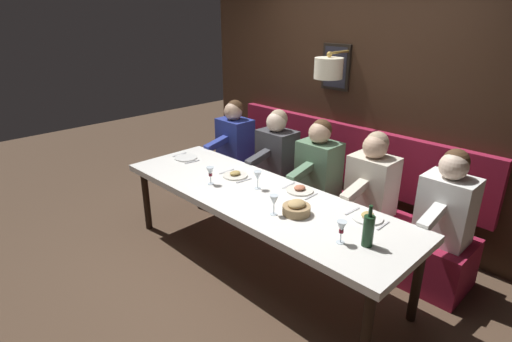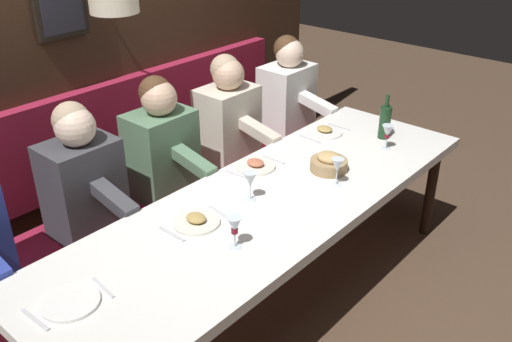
{
  "view_description": "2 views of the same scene",
  "coord_description": "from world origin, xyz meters",
  "px_view_note": "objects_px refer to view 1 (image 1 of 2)",
  "views": [
    {
      "loc": [
        -2.25,
        -2.27,
        2.22
      ],
      "look_at": [
        0.05,
        0.07,
        0.92
      ],
      "focal_mm": 28.42,
      "sensor_mm": 36.0,
      "label": 1
    },
    {
      "loc": [
        -1.63,
        2.01,
        2.27
      ],
      "look_at": [
        0.05,
        0.07,
        0.92
      ],
      "focal_mm": 39.02,
      "sensor_mm": 36.0,
      "label": 2
    }
  ],
  "objects_px": {
    "wine_glass_1": "(342,228)",
    "bread_bowl": "(296,208)",
    "wine_glass_3": "(258,176)",
    "diner_near": "(372,177)",
    "wine_glass_2": "(210,172)",
    "diner_middle": "(319,161)",
    "diner_far": "(277,148)",
    "wine_bottle": "(368,230)",
    "wine_glass_0": "(274,201)",
    "diner_farthest": "(234,135)",
    "dining_table": "(258,200)",
    "diner_nearest": "(448,200)"
  },
  "relations": [
    {
      "from": "bread_bowl",
      "to": "diner_near",
      "type": "bearing_deg",
      "value": -7.07
    },
    {
      "from": "wine_glass_0",
      "to": "wine_bottle",
      "type": "distance_m",
      "value": 0.76
    },
    {
      "from": "wine_glass_0",
      "to": "wine_glass_2",
      "type": "bearing_deg",
      "value": 88.29
    },
    {
      "from": "wine_glass_2",
      "to": "wine_glass_3",
      "type": "bearing_deg",
      "value": -58.01
    },
    {
      "from": "diner_farthest",
      "to": "wine_bottle",
      "type": "height_order",
      "value": "diner_farthest"
    },
    {
      "from": "diner_nearest",
      "to": "bread_bowl",
      "type": "height_order",
      "value": "diner_nearest"
    },
    {
      "from": "diner_middle",
      "to": "wine_glass_0",
      "type": "xyz_separation_m",
      "value": [
        -1.06,
        -0.37,
        0.04
      ]
    },
    {
      "from": "diner_near",
      "to": "bread_bowl",
      "type": "distance_m",
      "value": 0.93
    },
    {
      "from": "diner_middle",
      "to": "wine_glass_3",
      "type": "bearing_deg",
      "value": 175.22
    },
    {
      "from": "diner_farthest",
      "to": "wine_bottle",
      "type": "relative_size",
      "value": 2.64
    },
    {
      "from": "wine_glass_1",
      "to": "wine_glass_3",
      "type": "xyz_separation_m",
      "value": [
        0.24,
        1.04,
        0.0
      ]
    },
    {
      "from": "wine_glass_1",
      "to": "bread_bowl",
      "type": "bearing_deg",
      "value": 77.39
    },
    {
      "from": "wine_bottle",
      "to": "wine_glass_2",
      "type": "bearing_deg",
      "value": 93.6
    },
    {
      "from": "diner_near",
      "to": "wine_glass_0",
      "type": "distance_m",
      "value": 1.09
    },
    {
      "from": "diner_near",
      "to": "wine_glass_3",
      "type": "distance_m",
      "value": 1.05
    },
    {
      "from": "wine_glass_2",
      "to": "diner_far",
      "type": "bearing_deg",
      "value": 7.38
    },
    {
      "from": "diner_far",
      "to": "bread_bowl",
      "type": "distance_m",
      "value": 1.41
    },
    {
      "from": "diner_far",
      "to": "wine_glass_1",
      "type": "height_order",
      "value": "diner_far"
    },
    {
      "from": "diner_near",
      "to": "diner_middle",
      "type": "bearing_deg",
      "value": 90.0
    },
    {
      "from": "diner_farthest",
      "to": "wine_glass_3",
      "type": "xyz_separation_m",
      "value": [
        -0.8,
        -1.21,
        0.04
      ]
    },
    {
      "from": "diner_far",
      "to": "wine_glass_2",
      "type": "xyz_separation_m",
      "value": [
        -1.04,
        -0.13,
        0.04
      ]
    },
    {
      "from": "wine_glass_0",
      "to": "diner_near",
      "type": "bearing_deg",
      "value": -12.38
    },
    {
      "from": "dining_table",
      "to": "wine_glass_3",
      "type": "distance_m",
      "value": 0.21
    },
    {
      "from": "diner_far",
      "to": "wine_glass_0",
      "type": "xyz_separation_m",
      "value": [
        -1.06,
        -0.95,
        0.04
      ]
    },
    {
      "from": "diner_far",
      "to": "diner_farthest",
      "type": "height_order",
      "value": "same"
    },
    {
      "from": "wine_glass_3",
      "to": "bread_bowl",
      "type": "distance_m",
      "value": 0.58
    },
    {
      "from": "diner_middle",
      "to": "diner_far",
      "type": "relative_size",
      "value": 1.0
    },
    {
      "from": "diner_near",
      "to": "wine_glass_2",
      "type": "height_order",
      "value": "diner_near"
    },
    {
      "from": "dining_table",
      "to": "wine_bottle",
      "type": "distance_m",
      "value": 1.12
    },
    {
      "from": "dining_table",
      "to": "bread_bowl",
      "type": "height_order",
      "value": "bread_bowl"
    },
    {
      "from": "wine_glass_1",
      "to": "wine_bottle",
      "type": "xyz_separation_m",
      "value": [
        0.1,
        -0.15,
        0.0
      ]
    },
    {
      "from": "diner_near",
      "to": "wine_glass_1",
      "type": "xyz_separation_m",
      "value": [
        -1.04,
        -0.37,
        0.04
      ]
    },
    {
      "from": "wine_glass_3",
      "to": "wine_bottle",
      "type": "xyz_separation_m",
      "value": [
        -0.14,
        -1.19,
        -0.0
      ]
    },
    {
      "from": "diner_near",
      "to": "diner_middle",
      "type": "xyz_separation_m",
      "value": [
        0.0,
        0.61,
        0.0
      ]
    },
    {
      "from": "diner_farthest",
      "to": "dining_table",
      "type": "bearing_deg",
      "value": -124.41
    },
    {
      "from": "wine_glass_2",
      "to": "wine_bottle",
      "type": "xyz_separation_m",
      "value": [
        0.1,
        -1.56,
        0.0
      ]
    },
    {
      "from": "diner_nearest",
      "to": "diner_near",
      "type": "distance_m",
      "value": 0.67
    },
    {
      "from": "diner_near",
      "to": "diner_far",
      "type": "height_order",
      "value": "same"
    },
    {
      "from": "wine_glass_2",
      "to": "wine_glass_0",
      "type": "bearing_deg",
      "value": -91.71
    },
    {
      "from": "diner_near",
      "to": "diner_far",
      "type": "relative_size",
      "value": 1.0
    },
    {
      "from": "wine_glass_1",
      "to": "diner_far",
      "type": "bearing_deg",
      "value": 56.3
    },
    {
      "from": "diner_nearest",
      "to": "wine_glass_3",
      "type": "relative_size",
      "value": 4.82
    },
    {
      "from": "diner_nearest",
      "to": "diner_middle",
      "type": "xyz_separation_m",
      "value": [
        0.0,
        1.28,
        0.0
      ]
    },
    {
      "from": "diner_near",
      "to": "bread_bowl",
      "type": "height_order",
      "value": "diner_near"
    },
    {
      "from": "diner_nearest",
      "to": "diner_far",
      "type": "xyz_separation_m",
      "value": [
        0.0,
        1.86,
        0.0
      ]
    },
    {
      "from": "diner_farthest",
      "to": "wine_glass_3",
      "type": "distance_m",
      "value": 1.45
    },
    {
      "from": "diner_middle",
      "to": "wine_glass_3",
      "type": "distance_m",
      "value": 0.8
    },
    {
      "from": "wine_glass_2",
      "to": "wine_glass_3",
      "type": "relative_size",
      "value": 1.0
    },
    {
      "from": "diner_near",
      "to": "wine_glass_1",
      "type": "relative_size",
      "value": 4.82
    },
    {
      "from": "wine_glass_1",
      "to": "diner_middle",
      "type": "bearing_deg",
      "value": 43.31
    }
  ]
}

